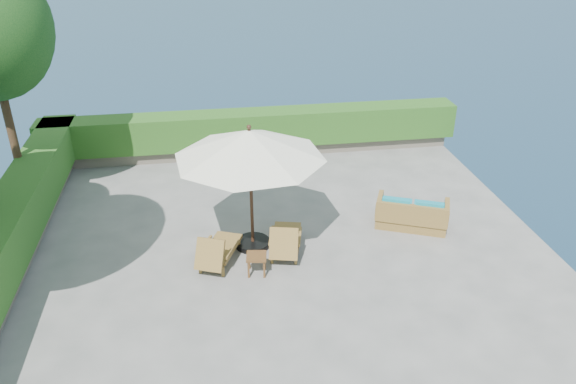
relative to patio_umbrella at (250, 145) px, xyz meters
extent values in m
plane|color=gray|center=(0.55, -0.44, -2.43)|extent=(12.00, 12.00, 0.00)
cube|color=#4F463E|center=(0.55, -0.44, -3.98)|extent=(12.00, 12.00, 3.00)
plane|color=#152841|center=(0.55, -0.44, -5.43)|extent=(600.00, 600.00, 0.00)
cube|color=#696154|center=(0.55, 5.16, -2.25)|extent=(12.00, 0.60, 0.36)
cube|color=#696154|center=(-5.05, -0.44, -2.25)|extent=(0.60, 12.00, 0.36)
cube|color=#1E4915|center=(0.55, 5.16, -1.58)|extent=(12.40, 0.90, 1.00)
cube|color=#1E4915|center=(-5.05, -0.44, -1.58)|extent=(0.90, 12.40, 1.00)
cylinder|color=#3C2A17|center=(-5.45, 2.76, -0.09)|extent=(0.20, 0.20, 4.68)
cylinder|color=black|center=(0.00, 0.00, -2.37)|extent=(0.96, 0.96, 0.12)
cylinder|color=#321D12|center=(0.00, 0.00, -1.05)|extent=(0.09, 0.09, 2.77)
cone|color=silver|center=(0.00, 0.00, 0.03)|extent=(3.98, 3.98, 0.61)
sphere|color=#321D12|center=(0.00, 0.00, 0.40)|extent=(0.12, 0.12, 0.10)
cube|color=olive|center=(-1.18, -0.88, -2.32)|extent=(0.07, 0.07, 0.23)
cube|color=olive|center=(-0.72, -1.07, -2.32)|extent=(0.07, 0.07, 0.23)
cube|color=olive|center=(-0.77, 0.10, -2.32)|extent=(0.07, 0.07, 0.23)
cube|color=olive|center=(-0.31, -0.09, -2.32)|extent=(0.07, 0.07, 0.23)
cube|color=olive|center=(-0.71, -0.40, -2.16)|extent=(0.98, 1.29, 0.08)
cube|color=olive|center=(-0.97, -1.02, -1.92)|extent=(0.69, 0.57, 0.62)
cube|color=olive|center=(-1.06, -0.45, -2.03)|extent=(0.34, 0.72, 0.04)
cube|color=olive|center=(-0.50, -0.68, -2.03)|extent=(0.34, 0.72, 0.04)
cube|color=olive|center=(0.33, -0.76, -2.31)|extent=(0.07, 0.07, 0.24)
cube|color=olive|center=(0.83, -0.87, -2.31)|extent=(0.07, 0.07, 0.24)
cube|color=olive|center=(0.58, 0.31, -2.31)|extent=(0.07, 0.07, 0.24)
cube|color=olive|center=(1.08, 0.19, -2.31)|extent=(0.07, 0.07, 0.24)
cube|color=olive|center=(0.73, -0.19, -2.16)|extent=(0.85, 1.29, 0.08)
cube|color=olive|center=(0.57, -0.86, -1.90)|extent=(0.67, 0.51, 0.64)
cube|color=olive|center=(0.38, -0.30, -2.02)|extent=(0.23, 0.77, 0.05)
cube|color=olive|center=(0.99, -0.44, -2.02)|extent=(0.23, 0.77, 0.05)
cube|color=brown|center=(-0.20, -1.20, -2.24)|extent=(0.05, 0.05, 0.39)
cube|color=brown|center=(0.11, -1.25, -2.24)|extent=(0.05, 0.05, 0.39)
cube|color=brown|center=(-0.16, -0.89, -2.24)|extent=(0.05, 0.05, 0.39)
cube|color=brown|center=(0.16, -0.93, -2.24)|extent=(0.05, 0.05, 0.39)
cube|color=brown|center=(-0.02, -1.07, -2.02)|extent=(0.46, 0.46, 0.04)
cube|color=olive|center=(3.81, 0.30, -2.25)|extent=(1.81, 1.39, 0.36)
cube|color=olive|center=(3.66, -0.04, -1.93)|extent=(1.54, 0.76, 0.50)
cube|color=olive|center=(3.10, 0.61, -1.98)|extent=(0.42, 0.79, 0.41)
cube|color=olive|center=(4.52, 0.00, -1.98)|extent=(0.42, 0.79, 0.41)
cube|color=teal|center=(3.48, 0.50, -1.99)|extent=(0.90, 0.88, 0.16)
cube|color=teal|center=(4.17, 0.19, -1.99)|extent=(0.90, 0.88, 0.16)
cube|color=teal|center=(3.35, 0.19, -1.78)|extent=(0.63, 0.37, 0.32)
cube|color=teal|center=(4.04, -0.11, -1.78)|extent=(0.63, 0.37, 0.32)
camera|label=1|loc=(-0.87, -10.64, 4.41)|focal=35.00mm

